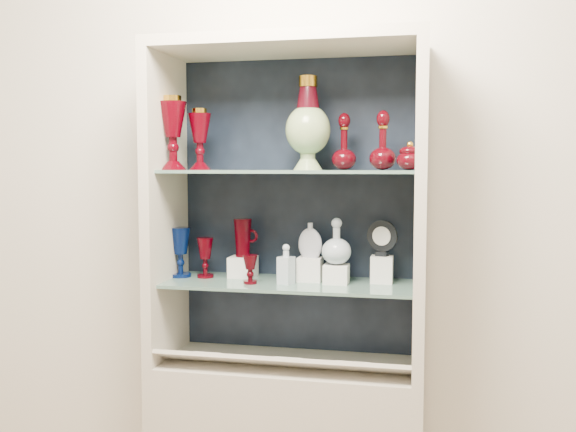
% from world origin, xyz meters
% --- Properties ---
extents(wall_back, '(3.50, 0.02, 2.80)m').
position_xyz_m(wall_back, '(0.00, 1.75, 1.40)').
color(wall_back, silver).
rests_on(wall_back, ground).
extents(cabinet_back_panel, '(0.98, 0.02, 1.15)m').
position_xyz_m(cabinet_back_panel, '(0.00, 1.72, 1.32)').
color(cabinet_back_panel, black).
rests_on(cabinet_back_panel, cabinet_base).
extents(cabinet_side_left, '(0.04, 0.40, 1.15)m').
position_xyz_m(cabinet_side_left, '(-0.48, 1.53, 1.32)').
color(cabinet_side_left, beige).
rests_on(cabinet_side_left, cabinet_base).
extents(cabinet_side_right, '(0.04, 0.40, 1.15)m').
position_xyz_m(cabinet_side_right, '(0.48, 1.53, 1.32)').
color(cabinet_side_right, beige).
rests_on(cabinet_side_right, cabinet_base).
extents(cabinet_top_cap, '(1.00, 0.40, 0.04)m').
position_xyz_m(cabinet_top_cap, '(0.00, 1.53, 1.92)').
color(cabinet_top_cap, beige).
rests_on(cabinet_top_cap, cabinet_side_left).
extents(shelf_lower, '(0.92, 0.34, 0.01)m').
position_xyz_m(shelf_lower, '(0.00, 1.55, 1.04)').
color(shelf_lower, slate).
rests_on(shelf_lower, cabinet_side_left).
extents(shelf_upper, '(0.92, 0.34, 0.01)m').
position_xyz_m(shelf_upper, '(0.00, 1.55, 1.46)').
color(shelf_upper, slate).
rests_on(shelf_upper, cabinet_side_left).
extents(label_ledge, '(0.92, 0.17, 0.09)m').
position_xyz_m(label_ledge, '(0.00, 1.42, 0.78)').
color(label_ledge, beige).
rests_on(label_ledge, cabinet_base).
extents(label_card_0, '(0.10, 0.06, 0.03)m').
position_xyz_m(label_card_0, '(-0.27, 1.42, 0.80)').
color(label_card_0, white).
rests_on(label_card_0, label_ledge).
extents(label_card_1, '(0.10, 0.06, 0.03)m').
position_xyz_m(label_card_1, '(0.27, 1.42, 0.80)').
color(label_card_1, white).
rests_on(label_card_1, label_ledge).
extents(label_card_2, '(0.10, 0.06, 0.03)m').
position_xyz_m(label_card_2, '(0.03, 1.42, 0.80)').
color(label_card_2, white).
rests_on(label_card_2, label_ledge).
extents(label_card_3, '(0.10, 0.06, 0.03)m').
position_xyz_m(label_card_3, '(0.25, 1.42, 0.80)').
color(label_card_3, white).
rests_on(label_card_3, label_ledge).
extents(pedestal_lamp_left, '(0.13, 0.13, 0.27)m').
position_xyz_m(pedestal_lamp_left, '(-0.43, 1.49, 1.61)').
color(pedestal_lamp_left, '#410007').
rests_on(pedestal_lamp_left, shelf_upper).
extents(pedestal_lamp_right, '(0.11, 0.11, 0.23)m').
position_xyz_m(pedestal_lamp_right, '(-0.34, 1.54, 1.59)').
color(pedestal_lamp_right, '#410007').
rests_on(pedestal_lamp_right, shelf_upper).
extents(enamel_urn, '(0.20, 0.20, 0.34)m').
position_xyz_m(enamel_urn, '(0.07, 1.56, 1.64)').
color(enamel_urn, '#0D4224').
rests_on(enamel_urn, shelf_upper).
extents(ruby_decanter_a, '(0.10, 0.10, 0.23)m').
position_xyz_m(ruby_decanter_a, '(0.20, 1.59, 1.59)').
color(ruby_decanter_a, '#420108').
rests_on(ruby_decanter_a, shelf_upper).
extents(ruby_decanter_b, '(0.12, 0.12, 0.22)m').
position_xyz_m(ruby_decanter_b, '(0.34, 1.54, 1.58)').
color(ruby_decanter_b, '#420108').
rests_on(ruby_decanter_b, shelf_upper).
extents(lidded_bowl, '(0.09, 0.09, 0.10)m').
position_xyz_m(lidded_bowl, '(0.44, 1.47, 1.52)').
color(lidded_bowl, '#420108').
rests_on(lidded_bowl, shelf_upper).
extents(cobalt_goblet, '(0.11, 0.11, 0.19)m').
position_xyz_m(cobalt_goblet, '(-0.44, 1.57, 1.15)').
color(cobalt_goblet, '#021041').
rests_on(cobalt_goblet, shelf_lower).
extents(ruby_goblet_tall, '(0.08, 0.08, 0.16)m').
position_xyz_m(ruby_goblet_tall, '(-0.34, 1.58, 1.13)').
color(ruby_goblet_tall, '#410007').
rests_on(ruby_goblet_tall, shelf_lower).
extents(ruby_goblet_small, '(0.07, 0.07, 0.11)m').
position_xyz_m(ruby_goblet_small, '(-0.13, 1.49, 1.10)').
color(ruby_goblet_small, '#420108').
rests_on(ruby_goblet_small, shelf_lower).
extents(riser_ruby_pitcher, '(0.10, 0.10, 0.08)m').
position_xyz_m(riser_ruby_pitcher, '(-0.20, 1.62, 1.09)').
color(riser_ruby_pitcher, silver).
rests_on(riser_ruby_pitcher, shelf_lower).
extents(ruby_pitcher, '(0.11, 0.07, 0.15)m').
position_xyz_m(ruby_pitcher, '(-0.20, 1.62, 1.20)').
color(ruby_pitcher, '#410007').
rests_on(ruby_pitcher, riser_ruby_pitcher).
extents(clear_square_bottle, '(0.07, 0.07, 0.15)m').
position_xyz_m(clear_square_bottle, '(-0.00, 1.51, 1.12)').
color(clear_square_bottle, '#A6B7C4').
rests_on(clear_square_bottle, shelf_lower).
extents(riser_flat_flask, '(0.09, 0.09, 0.09)m').
position_xyz_m(riser_flat_flask, '(0.07, 1.59, 1.09)').
color(riser_flat_flask, silver).
rests_on(riser_flat_flask, shelf_lower).
extents(flat_flask, '(0.10, 0.06, 0.14)m').
position_xyz_m(flat_flask, '(0.07, 1.59, 1.21)').
color(flat_flask, '#B1B7C7').
rests_on(flat_flask, riser_flat_flask).
extents(riser_clear_round_decanter, '(0.09, 0.09, 0.07)m').
position_xyz_m(riser_clear_round_decanter, '(0.18, 1.56, 1.08)').
color(riser_clear_round_decanter, silver).
rests_on(riser_clear_round_decanter, shelf_lower).
extents(clear_round_decanter, '(0.12, 0.12, 0.16)m').
position_xyz_m(clear_round_decanter, '(0.18, 1.56, 1.20)').
color(clear_round_decanter, '#A6B7C4').
rests_on(clear_round_decanter, riser_clear_round_decanter).
extents(riser_cameo_medallion, '(0.08, 0.08, 0.10)m').
position_xyz_m(riser_cameo_medallion, '(0.34, 1.61, 1.10)').
color(riser_cameo_medallion, silver).
rests_on(riser_cameo_medallion, shelf_lower).
extents(cameo_medallion, '(0.12, 0.08, 0.14)m').
position_xyz_m(cameo_medallion, '(0.34, 1.61, 1.22)').
color(cameo_medallion, black).
rests_on(cameo_medallion, riser_cameo_medallion).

